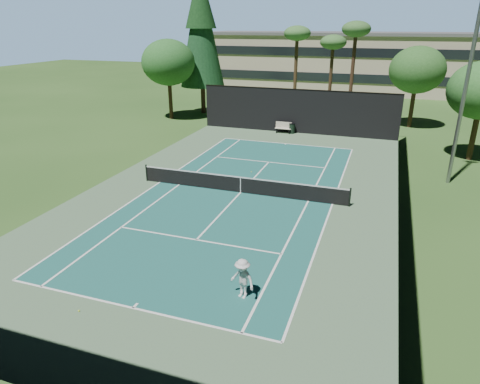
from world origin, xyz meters
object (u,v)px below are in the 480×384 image
Objects in this scene: tennis_ball_a at (79,311)px; park_bench at (283,127)px; tennis_ball_b at (230,181)px; player at (242,279)px; tennis_ball_d at (188,172)px; tennis_ball_c at (251,172)px; trash_bin at (292,128)px; tennis_net at (241,184)px.

park_bench is (0.58, 28.22, 0.51)m from tennis_ball_a.
player is at bearing -67.67° from tennis_ball_b.
tennis_ball_b is 3.34m from tennis_ball_d.
tennis_ball_d is 0.05× the size of park_bench.
tennis_ball_c is 11.80m from trash_bin.
player is 23.58× the size of tennis_ball_a.
tennis_ball_d is (-3.29, 0.62, 0.00)m from tennis_ball_b.
tennis_ball_d reaches higher than tennis_ball_a.
park_bench reaches higher than tennis_ball_c.
tennis_ball_d is (-2.86, 14.96, 0.00)m from tennis_ball_a.
tennis_ball_a is 1.01× the size of tennis_ball_b.
tennis_ball_a is 16.55m from tennis_ball_c.
player is 1.06× the size of park_bench.
tennis_ball_c is 0.05× the size of park_bench.
tennis_ball_a is 0.96× the size of tennis_ball_d.
player reaches higher than tennis_ball_b.
park_bench is (0.16, 13.88, 0.51)m from tennis_ball_b.
player is 20.97× the size of tennis_ball_c.
tennis_net is at bearing -85.84° from park_bench.
park_bench is at bearing 94.16° from tennis_net.
park_bench is at bearing -174.38° from trash_bin.
tennis_net is 170.16× the size of tennis_ball_c.
tennis_ball_a is 15.23m from tennis_ball_d.
tennis_ball_d is (-8.06, 12.25, -0.76)m from player.
tennis_ball_c is at bearing -87.03° from park_bench.
tennis_ball_d is at bearing -104.57° from park_bench.
trash_bin reaches higher than tennis_ball_d.
tennis_net is 191.29× the size of tennis_ball_a.
tennis_ball_b is (-1.29, 1.68, -0.52)m from tennis_net.
player is 14.68m from tennis_ball_d.
trash_bin is at bearing 86.10° from tennis_ball_b.
tennis_ball_d is at bearing -159.19° from tennis_ball_c.
park_bench is 1.59× the size of trash_bin.
tennis_ball_d is (-4.58, 2.30, -0.52)m from tennis_net.
tennis_net is at bearing -88.76° from trash_bin.
tennis_ball_a is 28.23m from park_bench.
park_bench is at bearing 89.35° from tennis_ball_b.
trash_bin reaches higher than tennis_ball_a.
tennis_net is at bearing 129.68° from player.
tennis_net reaches higher than tennis_ball_a.
tennis_ball_c is (-0.52, 3.84, -0.52)m from tennis_net.
tennis_net is 12.79m from tennis_ball_a.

